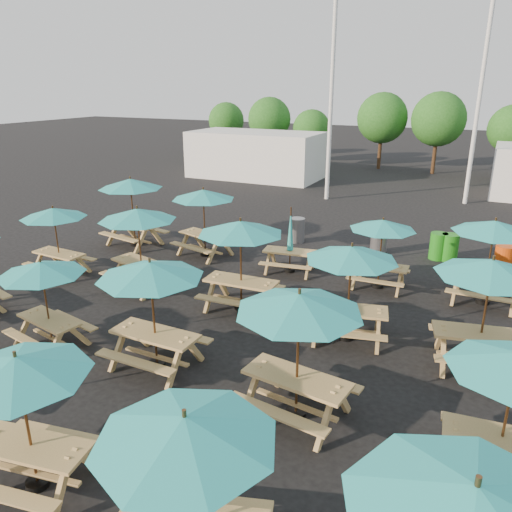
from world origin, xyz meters
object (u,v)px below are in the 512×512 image
at_px(picnic_unit_10, 241,233).
at_px(waste_bin_2, 438,246).
at_px(picnic_unit_8, 18,374).
at_px(picnic_unit_19, 494,232).
at_px(picnic_unit_18, 491,274).
at_px(picnic_unit_6, 138,219).
at_px(picnic_unit_9, 151,276).
at_px(waste_bin_4, 504,260).
at_px(picnic_unit_2, 54,217).
at_px(picnic_unit_11, 290,246).
at_px(picnic_unit_7, 203,198).
at_px(picnic_unit_13, 299,310).
at_px(waste_bin_0, 297,230).
at_px(waste_bin_1, 379,240).
at_px(picnic_unit_5, 42,273).
at_px(picnic_unit_12, 186,438).
at_px(waste_bin_3, 449,247).
at_px(picnic_unit_3, 131,187).
at_px(picnic_unit_15, 383,229).
at_px(picnic_unit_14, 351,259).

bearing_deg(picnic_unit_10, waste_bin_2, 54.30).
distance_m(picnic_unit_8, picnic_unit_19, 11.43).
distance_m(picnic_unit_18, waste_bin_2, 7.17).
distance_m(picnic_unit_6, picnic_unit_9, 4.44).
xyz_separation_m(picnic_unit_8, waste_bin_4, (6.07, 12.62, -1.46)).
height_order(picnic_unit_2, picnic_unit_11, picnic_unit_2).
distance_m(picnic_unit_7, waste_bin_2, 8.07).
height_order(picnic_unit_2, picnic_unit_10, picnic_unit_10).
distance_m(picnic_unit_2, picnic_unit_13, 9.76).
bearing_deg(picnic_unit_13, picnic_unit_8, -124.20).
height_order(waste_bin_0, waste_bin_4, same).
height_order(picnic_unit_19, waste_bin_1, picnic_unit_19).
distance_m(picnic_unit_7, picnic_unit_8, 10.56).
bearing_deg(picnic_unit_7, waste_bin_1, 42.08).
height_order(picnic_unit_5, picnic_unit_12, picnic_unit_12).
distance_m(picnic_unit_12, waste_bin_3, 13.57).
height_order(picnic_unit_3, picnic_unit_11, picnic_unit_3).
xyz_separation_m(picnic_unit_10, picnic_unit_18, (5.78, -0.39, -0.00)).
distance_m(picnic_unit_7, picnic_unit_19, 8.85).
height_order(picnic_unit_6, picnic_unit_15, picnic_unit_6).
xyz_separation_m(picnic_unit_7, waste_bin_3, (7.63, 3.14, -1.57)).
xyz_separation_m(picnic_unit_14, waste_bin_2, (1.21, 6.79, -1.53)).
distance_m(picnic_unit_3, picnic_unit_12, 13.53).
height_order(picnic_unit_8, picnic_unit_12, picnic_unit_12).
bearing_deg(waste_bin_3, picnic_unit_5, -126.71).
height_order(picnic_unit_2, picnic_unit_5, picnic_unit_2).
height_order(picnic_unit_6, picnic_unit_8, picnic_unit_6).
bearing_deg(waste_bin_0, picnic_unit_12, -73.96).
xyz_separation_m(picnic_unit_19, waste_bin_3, (-1.22, 3.25, -1.57)).
bearing_deg(picnic_unit_3, waste_bin_0, 40.23).
bearing_deg(picnic_unit_5, picnic_unit_12, -18.65).
xyz_separation_m(picnic_unit_15, waste_bin_3, (1.61, 3.38, -1.33)).
bearing_deg(picnic_unit_2, waste_bin_3, 34.89).
distance_m(waste_bin_2, waste_bin_3, 0.36).
xyz_separation_m(picnic_unit_14, waste_bin_3, (1.57, 6.80, -1.53)).
bearing_deg(picnic_unit_7, picnic_unit_12, -45.84).
height_order(picnic_unit_2, picnic_unit_3, picnic_unit_3).
relative_size(picnic_unit_5, picnic_unit_18, 0.84).
xyz_separation_m(picnic_unit_5, waste_bin_0, (2.14, 9.75, -1.32)).
bearing_deg(picnic_unit_5, picnic_unit_7, 102.01).
bearing_deg(picnic_unit_12, waste_bin_4, 57.94).
distance_m(picnic_unit_19, waste_bin_0, 7.37).
height_order(picnic_unit_6, picnic_unit_13, picnic_unit_13).
distance_m(picnic_unit_6, picnic_unit_14, 6.23).
relative_size(picnic_unit_7, picnic_unit_10, 1.06).
bearing_deg(waste_bin_1, picnic_unit_9, -104.91).
distance_m(picnic_unit_7, waste_bin_0, 3.97).
bearing_deg(picnic_unit_3, picnic_unit_6, -37.78).
height_order(picnic_unit_8, picnic_unit_11, picnic_unit_8).
bearing_deg(picnic_unit_15, picnic_unit_14, -91.23).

